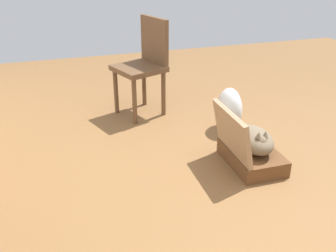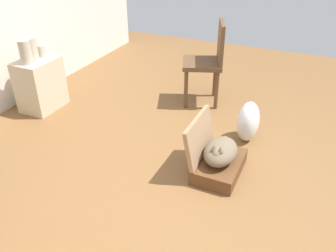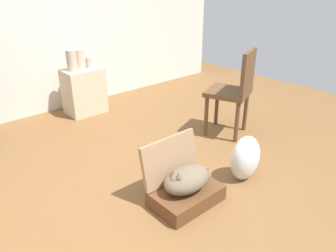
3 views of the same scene
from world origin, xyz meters
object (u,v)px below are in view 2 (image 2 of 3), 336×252
side_table (40,84)px  chair (208,60)px  cat (220,152)px  suitcase_base (219,166)px  vase_round (31,49)px  vase_short (41,51)px  plastic_bag_white (248,122)px  vase_tall (25,52)px

side_table → chair: size_ratio=0.61×
chair → cat: bearing=2.8°
suitcase_base → chair: bearing=23.9°
suitcase_base → side_table: size_ratio=0.93×
cat → vase_round: vase_round is taller
vase_round → vase_short: bearing=-10.6°
plastic_bag_white → vase_round: (-0.29, 2.34, 0.50)m
plastic_bag_white → side_table: (-0.29, 2.31, 0.09)m
suitcase_base → side_table: (0.33, 2.22, 0.23)m
suitcase_base → side_table: 2.26m
plastic_bag_white → suitcase_base: bearing=171.8°
suitcase_base → cat: 0.16m
side_table → cat: bearing=-98.5°
vase_round → chair: (0.92, -1.70, -0.17)m
cat → suitcase_base: bearing=-4.4°
suitcase_base → cat: size_ratio=1.11×
vase_tall → side_table: bearing=1.0°
vase_round → side_table: bearing=-90.0°
chair → suitcase_base: bearing=2.9°
side_table → vase_short: (0.12, 0.01, 0.35)m
vase_short → vase_round: size_ratio=0.52×
vase_tall → vase_short: (0.24, 0.01, -0.06)m
plastic_bag_white → chair: chair is taller
side_table → vase_tall: 0.43m
side_table → vase_round: size_ratio=2.40×
vase_short → vase_round: vase_round is taller
cat → vase_short: vase_short is taller
vase_short → suitcase_base: bearing=-101.3°
vase_short → vase_round: 0.13m
suitcase_base → plastic_bag_white: bearing=-8.2°
plastic_bag_white → vase_tall: 2.40m
cat → vase_tall: 2.28m
vase_tall → chair: 1.97m
cat → vase_round: (0.33, 2.25, 0.48)m
chair → plastic_bag_white: bearing=24.6°
suitcase_base → plastic_bag_white: size_ratio=1.32×
cat → chair: size_ratio=0.51×
side_table → vase_short: 0.37m
plastic_bag_white → side_table: size_ratio=0.71×
plastic_bag_white → vase_round: size_ratio=1.70×
suitcase_base → plastic_bag_white: plastic_bag_white is taller
vase_round → cat: bearing=-98.4°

